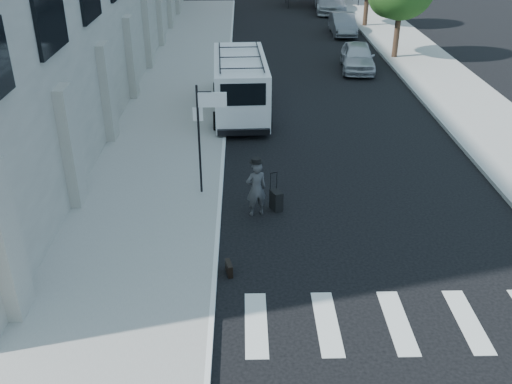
{
  "coord_description": "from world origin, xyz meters",
  "views": [
    {
      "loc": [
        -1.23,
        -12.96,
        8.59
      ],
      "look_at": [
        -0.91,
        0.93,
        1.3
      ],
      "focal_mm": 40.0,
      "sensor_mm": 36.0,
      "label": 1
    }
  ],
  "objects_px": {
    "suitcase": "(276,200)",
    "parked_car_b": "(343,24)",
    "briefcase": "(229,268)",
    "businessman": "(256,189)",
    "cargo_van": "(240,84)",
    "parked_car_c": "(330,1)",
    "parked_car_a": "(358,57)"
  },
  "relations": [
    {
      "from": "suitcase",
      "to": "parked_car_b",
      "type": "relative_size",
      "value": 0.28
    },
    {
      "from": "parked_car_a",
      "to": "briefcase",
      "type": "bearing_deg",
      "value": -103.32
    },
    {
      "from": "suitcase",
      "to": "parked_car_c",
      "type": "relative_size",
      "value": 0.21
    },
    {
      "from": "briefcase",
      "to": "parked_car_b",
      "type": "relative_size",
      "value": 0.1
    },
    {
      "from": "parked_car_b",
      "to": "parked_car_a",
      "type": "bearing_deg",
      "value": -93.14
    },
    {
      "from": "suitcase",
      "to": "cargo_van",
      "type": "xyz_separation_m",
      "value": [
        -1.11,
        8.76,
        0.96
      ]
    },
    {
      "from": "businessman",
      "to": "briefcase",
      "type": "bearing_deg",
      "value": 58.29
    },
    {
      "from": "briefcase",
      "to": "suitcase",
      "type": "height_order",
      "value": "suitcase"
    },
    {
      "from": "parked_car_a",
      "to": "cargo_van",
      "type": "bearing_deg",
      "value": -127.2
    },
    {
      "from": "businessman",
      "to": "briefcase",
      "type": "height_order",
      "value": "businessman"
    },
    {
      "from": "businessman",
      "to": "cargo_van",
      "type": "bearing_deg",
      "value": -104.52
    },
    {
      "from": "cargo_van",
      "to": "businessman",
      "type": "bearing_deg",
      "value": -89.28
    },
    {
      "from": "parked_car_a",
      "to": "parked_car_b",
      "type": "xyz_separation_m",
      "value": [
        0.6,
        8.89,
        -0.03
      ]
    },
    {
      "from": "briefcase",
      "to": "parked_car_c",
      "type": "height_order",
      "value": "parked_car_c"
    },
    {
      "from": "cargo_van",
      "to": "parked_car_b",
      "type": "xyz_separation_m",
      "value": [
        6.98,
        15.66,
        -0.58
      ]
    },
    {
      "from": "parked_car_a",
      "to": "parked_car_c",
      "type": "xyz_separation_m",
      "value": [
        0.89,
        17.29,
        0.11
      ]
    },
    {
      "from": "parked_car_c",
      "to": "parked_car_b",
      "type": "bearing_deg",
      "value": -87.98
    },
    {
      "from": "briefcase",
      "to": "businessman",
      "type": "bearing_deg",
      "value": 63.16
    },
    {
      "from": "parked_car_a",
      "to": "parked_car_b",
      "type": "relative_size",
      "value": 1.01
    },
    {
      "from": "parked_car_c",
      "to": "businessman",
      "type": "bearing_deg",
      "value": -97.6
    },
    {
      "from": "cargo_van",
      "to": "parked_car_c",
      "type": "height_order",
      "value": "cargo_van"
    },
    {
      "from": "businessman",
      "to": "parked_car_c",
      "type": "height_order",
      "value": "businessman"
    },
    {
      "from": "suitcase",
      "to": "cargo_van",
      "type": "bearing_deg",
      "value": 72.99
    },
    {
      "from": "briefcase",
      "to": "suitcase",
      "type": "relative_size",
      "value": 0.37
    },
    {
      "from": "cargo_van",
      "to": "parked_car_c",
      "type": "xyz_separation_m",
      "value": [
        7.26,
        24.06,
        -0.44
      ]
    },
    {
      "from": "briefcase",
      "to": "parked_car_b",
      "type": "distance_m",
      "value": 28.67
    },
    {
      "from": "parked_car_c",
      "to": "suitcase",
      "type": "bearing_deg",
      "value": -96.66
    },
    {
      "from": "parked_car_a",
      "to": "parked_car_c",
      "type": "bearing_deg",
      "value": 93.17
    },
    {
      "from": "parked_car_a",
      "to": "parked_car_b",
      "type": "distance_m",
      "value": 8.91
    },
    {
      "from": "businessman",
      "to": "suitcase",
      "type": "height_order",
      "value": "businessman"
    },
    {
      "from": "briefcase",
      "to": "cargo_van",
      "type": "height_order",
      "value": "cargo_van"
    },
    {
      "from": "briefcase",
      "to": "suitcase",
      "type": "distance_m",
      "value": 3.59
    }
  ]
}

